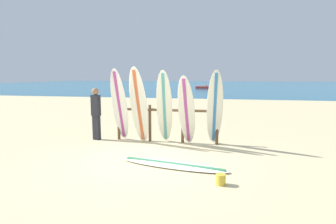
{
  "coord_description": "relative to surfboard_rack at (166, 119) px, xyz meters",
  "views": [
    {
      "loc": [
        1.8,
        -6.14,
        2.06
      ],
      "look_at": [
        0.14,
        2.17,
        0.91
      ],
      "focal_mm": 28.45,
      "sensor_mm": 36.0,
      "label": 1
    }
  ],
  "objects": [
    {
      "name": "surfboard_leaning_center_left",
      "position": [
        0.02,
        -0.34,
        0.39
      ],
      "size": [
        0.58,
        1.07,
        2.24
      ],
      "color": "white",
      "rests_on": "ground"
    },
    {
      "name": "surfboard_leaning_left",
      "position": [
        -0.74,
        -0.44,
        0.44
      ],
      "size": [
        0.64,
        0.76,
        2.33
      ],
      "color": "white",
      "rests_on": "ground"
    },
    {
      "name": "beachgoer_standing",
      "position": [
        -2.28,
        -0.15,
        0.19
      ],
      "size": [
        0.3,
        0.23,
        1.68
      ],
      "color": "#26262D",
      "rests_on": "ground"
    },
    {
      "name": "surfboard_leaning_center_right",
      "position": [
        1.49,
        -0.27,
        0.39
      ],
      "size": [
        0.53,
        0.96,
        2.24
      ],
      "color": "white",
      "rests_on": "ground"
    },
    {
      "name": "small_boat_offshore",
      "position": [
        -1.15,
        35.93,
        -0.48
      ],
      "size": [
        2.62,
        1.42,
        0.71
      ],
      "color": "#B22D28",
      "rests_on": "ocean_water"
    },
    {
      "name": "ocean_water",
      "position": [
        -0.14,
        56.13,
        -0.73
      ],
      "size": [
        120.0,
        80.0,
        0.01
      ],
      "primitive_type": "cube",
      "color": "#196B93",
      "rests_on": "ground"
    },
    {
      "name": "surfboard_leaning_center",
      "position": [
        0.68,
        -0.37,
        0.31
      ],
      "size": [
        0.58,
        0.92,
        2.09
      ],
      "color": "white",
      "rests_on": "ground"
    },
    {
      "name": "surfboard_leaning_far_left",
      "position": [
        -1.4,
        -0.3,
        0.41
      ],
      "size": [
        0.52,
        0.97,
        2.29
      ],
      "color": "white",
      "rests_on": "ground"
    },
    {
      "name": "surfboard_rack",
      "position": [
        0.0,
        0.0,
        0.0
      ],
      "size": [
        3.24,
        0.09,
        1.16
      ],
      "color": "brown",
      "rests_on": "ground"
    },
    {
      "name": "surfboard_lying_on_sand",
      "position": [
        0.62,
        -2.21,
        -0.7
      ],
      "size": [
        2.65,
        1.0,
        0.08
      ],
      "color": "white",
      "rests_on": "ground"
    },
    {
      "name": "ground_plane",
      "position": [
        -0.14,
        -1.87,
        -0.73
      ],
      "size": [
        120.0,
        120.0,
        0.0
      ],
      "primitive_type": "plane",
      "color": "beige"
    },
    {
      "name": "sand_bucket",
      "position": [
        1.69,
        -3.07,
        -0.63
      ],
      "size": [
        0.19,
        0.19,
        0.21
      ],
      "primitive_type": "cylinder",
      "color": "gold",
      "rests_on": "ground"
    }
  ]
}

